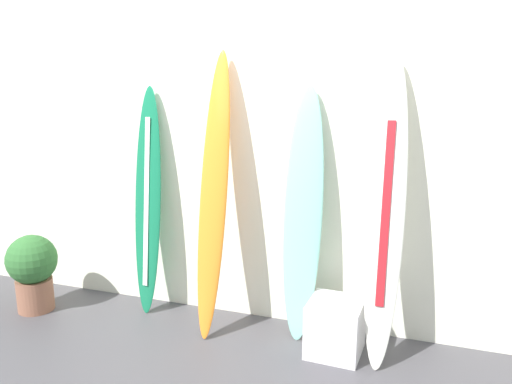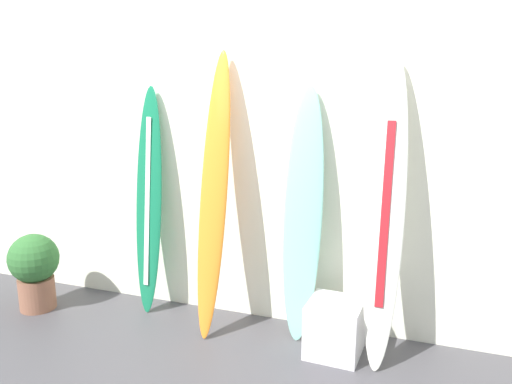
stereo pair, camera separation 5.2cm
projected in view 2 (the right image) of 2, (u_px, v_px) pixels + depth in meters
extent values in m
cube|color=white|center=(263.00, 151.00, 4.17)|extent=(7.20, 0.20, 2.80)
ellipsoid|color=#15734A|center=(149.00, 202.00, 4.33)|extent=(0.25, 0.28, 1.92)
cube|color=white|center=(147.00, 202.00, 4.30)|extent=(0.05, 0.17, 1.41)
ellipsoid|color=orange|center=(214.00, 196.00, 3.96)|extent=(0.22, 0.53, 2.20)
cone|color=black|center=(208.00, 312.00, 4.03)|extent=(0.07, 0.09, 0.11)
ellipsoid|color=#81C4B4|center=(303.00, 216.00, 3.88)|extent=(0.30, 0.31, 1.94)
ellipsoid|color=silver|center=(386.00, 214.00, 3.55)|extent=(0.28, 0.52, 2.15)
cube|color=#AC1D24|center=(385.00, 214.00, 3.52)|extent=(0.07, 0.29, 1.25)
cube|color=white|center=(335.00, 328.00, 3.77)|extent=(0.40, 0.40, 0.40)
cylinder|color=#8D5A44|center=(37.00, 293.00, 4.51)|extent=(0.31, 0.31, 0.28)
sphere|color=#316A31|center=(34.00, 258.00, 4.43)|extent=(0.42, 0.42, 0.42)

